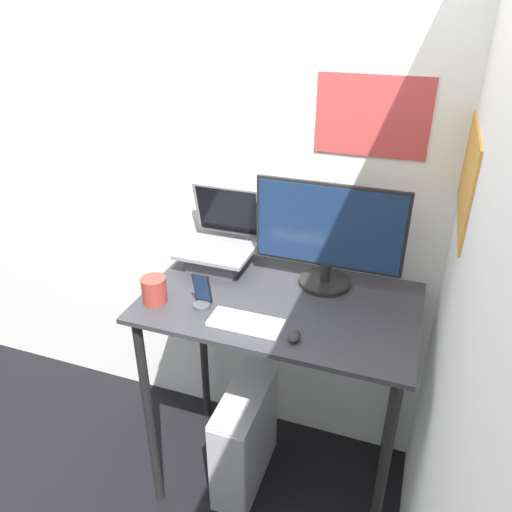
# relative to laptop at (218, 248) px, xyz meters

# --- Properties ---
(wall_back) EXTENTS (6.00, 0.06, 2.60)m
(wall_back) POSITION_rel_laptop_xyz_m (0.34, 0.22, 0.16)
(wall_back) COLOR white
(wall_back) RESTS_ON ground_plane
(wall_side_right) EXTENTS (0.06, 6.00, 2.60)m
(wall_side_right) POSITION_rel_laptop_xyz_m (0.96, -0.50, 0.16)
(wall_side_right) COLOR white
(wall_side_right) RESTS_ON ground_plane
(desk) EXTENTS (1.07, 0.64, 1.05)m
(desk) POSITION_rel_laptop_xyz_m (0.34, -0.18, -0.26)
(desk) COLOR #333338
(desk) RESTS_ON ground_plane
(laptop) EXTENTS (0.31, 0.30, 0.33)m
(laptop) POSITION_rel_laptop_xyz_m (0.00, 0.00, 0.00)
(laptop) COLOR #4C4C51
(laptop) RESTS_ON desk
(monitor) EXTENTS (0.59, 0.21, 0.44)m
(monitor) POSITION_rel_laptop_xyz_m (0.47, -0.00, 0.13)
(monitor) COLOR black
(monitor) RESTS_ON desk
(keyboard) EXTENTS (0.27, 0.11, 0.02)m
(keyboard) POSITION_rel_laptop_xyz_m (0.27, -0.37, -0.07)
(keyboard) COLOR white
(keyboard) RESTS_ON desk
(mouse) EXTENTS (0.04, 0.07, 0.03)m
(mouse) POSITION_rel_laptop_xyz_m (0.46, -0.40, -0.07)
(mouse) COLOR #262626
(mouse) RESTS_ON desk
(cell_phone) EXTENTS (0.07, 0.06, 0.15)m
(cell_phone) POSITION_rel_laptop_xyz_m (0.07, -0.32, -0.03)
(cell_phone) COLOR #4C4C51
(cell_phone) RESTS_ON desk
(computer_tower) EXTENTS (0.18, 0.47, 0.53)m
(computer_tower) POSITION_rel_laptop_xyz_m (0.19, -0.21, -0.87)
(computer_tower) COLOR silver
(computer_tower) RESTS_ON ground_plane
(mug) EXTENTS (0.10, 0.10, 0.10)m
(mug) POSITION_rel_laptop_xyz_m (-0.12, -0.35, -0.03)
(mug) COLOR #9E382D
(mug) RESTS_ON desk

